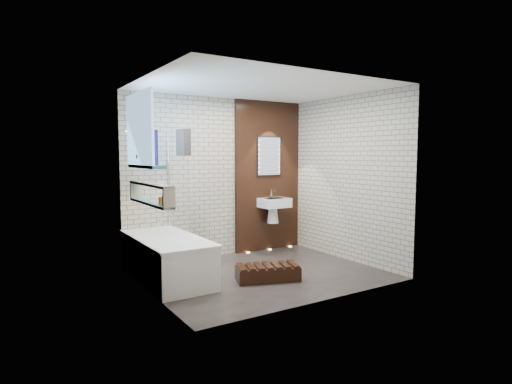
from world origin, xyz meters
TOP-DOWN VIEW (x-y plane):
  - ground at (0.00, 0.00)m, footprint 3.20×3.20m
  - room_shell at (0.00, 0.00)m, footprint 3.24×3.20m
  - walnut_panel at (0.95, 1.27)m, footprint 1.30×0.06m
  - clerestory_window at (-1.57, 0.35)m, footprint 0.18×1.00m
  - display_niche at (-1.53, 0.15)m, footprint 0.14×1.30m
  - bathtub at (-1.22, 0.45)m, footprint 0.79×1.74m
  - bath_screen at (-0.87, 0.89)m, footprint 0.01×0.78m
  - towel at (-0.87, 0.68)m, footprint 0.11×0.28m
  - shower_head at (-1.30, 0.95)m, footprint 0.18×0.18m
  - washbasin at (0.95, 1.07)m, footprint 0.50×0.36m
  - led_mirror at (0.95, 1.23)m, footprint 0.50×0.02m
  - walnut_step at (-0.10, -0.30)m, footprint 0.91×0.63m
  - niche_bottles at (-1.53, -0.27)m, footprint 0.05×0.16m
  - sill_vases at (-1.50, 0.32)m, footprint 0.21×0.53m
  - floor_uplights at (0.95, 1.20)m, footprint 0.96×0.06m

SIDE VIEW (x-z plane):
  - ground at x=0.00m, z-range 0.00..0.00m
  - floor_uplights at x=0.95m, z-range 0.00..0.01m
  - walnut_step at x=-0.10m, z-range 0.00..0.18m
  - bathtub at x=-1.22m, z-range -0.06..0.64m
  - washbasin at x=0.95m, z-range 0.50..1.08m
  - niche_bottles at x=-1.53m, z-range 1.10..1.21m
  - display_niche at x=-1.53m, z-range 1.07..1.33m
  - bath_screen at x=-0.87m, z-range 0.58..1.98m
  - walnut_panel at x=0.95m, z-range 0.00..2.60m
  - room_shell at x=0.00m, z-range 0.00..2.60m
  - led_mirror at x=0.95m, z-range 1.30..2.00m
  - sill_vases at x=-1.50m, z-range 1.48..1.90m
  - towel at x=-0.87m, z-range 1.67..2.03m
  - clerestory_window at x=-1.57m, z-range 1.43..2.37m
  - shower_head at x=-1.30m, z-range 1.99..2.01m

